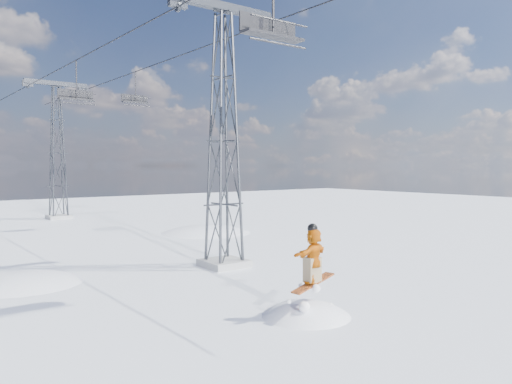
% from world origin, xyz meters
% --- Properties ---
extents(ground, '(120.00, 120.00, 0.00)m').
position_xyz_m(ground, '(0.00, 0.00, 0.00)').
color(ground, white).
rests_on(ground, ground).
extents(lift_tower_near, '(5.20, 1.80, 11.43)m').
position_xyz_m(lift_tower_near, '(0.80, 8.00, 5.47)').
color(lift_tower_near, '#999999').
rests_on(lift_tower_near, ground).
extents(lift_tower_far, '(5.20, 1.80, 11.43)m').
position_xyz_m(lift_tower_far, '(0.80, 33.00, 5.47)').
color(lift_tower_far, '#999999').
rests_on(lift_tower_far, ground).
extents(haul_cables, '(4.46, 51.00, 0.06)m').
position_xyz_m(haul_cables, '(0.80, 19.50, 10.85)').
color(haul_cables, black).
rests_on(haul_cables, ground).
extents(snowboarder_jump, '(4.40, 4.40, 6.73)m').
position_xyz_m(snowboarder_jump, '(-1.29, 0.49, -1.64)').
color(snowboarder_jump, white).
rests_on(snowboarder_jump, ground).
extents(lift_chair_near, '(2.20, 0.63, 2.73)m').
position_xyz_m(lift_chair_near, '(-1.40, 2.00, 8.67)').
color(lift_chair_near, black).
rests_on(lift_chair_near, ground).
extents(lift_chair_mid, '(1.89, 0.54, 2.35)m').
position_xyz_m(lift_chair_mid, '(3.00, 22.20, 8.97)').
color(lift_chair_mid, black).
rests_on(lift_chair_mid, ground).
extents(lift_chair_far, '(2.16, 0.62, 2.67)m').
position_xyz_m(lift_chair_far, '(-1.40, 20.91, 8.71)').
color(lift_chair_far, black).
rests_on(lift_chair_far, ground).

